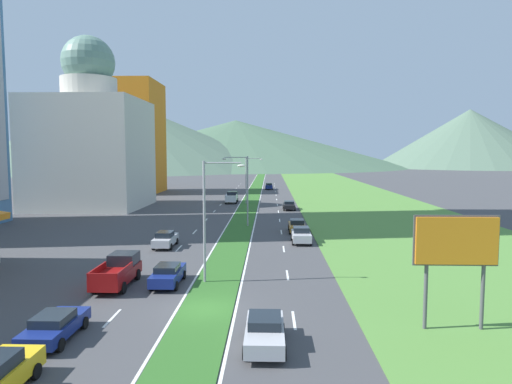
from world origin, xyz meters
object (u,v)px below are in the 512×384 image
Objects in this scene: car_7 at (301,235)px; car_3 at (165,239)px; street_lamp_near at (209,213)px; car_4 at (168,274)px; street_lamp_mid at (245,186)px; billboard_roadside at (456,246)px; pickup_truck_1 at (118,271)px; street_lamp_far at (248,177)px; car_6 at (265,331)px; car_0 at (297,226)px; car_5 at (55,326)px; pickup_truck_0 at (232,197)px; car_8 at (289,205)px; car_1 at (269,186)px.

car_3 is at bearing -79.33° from car_7.
street_lamp_near is 1.94× the size of car_4.
billboard_roadside is at bearing -68.79° from street_lamp_mid.
pickup_truck_1 is (-0.32, -12.76, 0.19)m from car_3.
street_lamp_far reaches higher than car_6.
car_0 is 25.49m from pickup_truck_1.
street_lamp_near is 14.03m from car_3.
car_5 is 0.82× the size of pickup_truck_0.
pickup_truck_1 reaches higher than car_8.
car_0 is at bearing -25.95° from car_4.
pickup_truck_1 is (0.04, 9.25, 0.27)m from car_5.
billboard_roadside reaches higher than car_4.
street_lamp_mid is 1.05× the size of street_lamp_far.
car_0 is 1.07× the size of car_7.
car_0 is 6.12m from car_7.
pickup_truck_1 is (-3.46, -0.19, 0.22)m from car_4.
car_4 is (-10.34, -21.24, -0.01)m from car_0.
street_lamp_mid is at bearing -2.91° from car_1.
car_0 is 0.83× the size of pickup_truck_0.
car_8 is (-0.10, 27.24, -0.09)m from car_7.
pickup_truck_1 is (-13.80, -21.43, 0.21)m from car_0.
billboard_roadside is 50.56m from car_8.
car_3 is at bearing -57.23° from car_0.
car_3 is 13.78m from car_7.
car_8 is at bearing -14.92° from car_5.
car_0 is at bearing -24.27° from car_5.
billboard_roadside is at bearing -84.91° from car_5.
street_lamp_mid is 8.77m from car_0.
car_1 is 1.07× the size of car_5.
billboard_roadside reaches higher than car_5.
car_3 is 1.02× the size of car_5.
car_7 reaches higher than car_6.
pickup_truck_1 is at bearing 176.17° from pickup_truck_0.
car_8 is (-6.47, 50.00, -3.73)m from billboard_roadside.
street_lamp_far is 60.29m from car_6.
street_lamp_mid is 1.87× the size of car_8.
billboard_roadside is at bearing 15.64° from car_7.
pickup_truck_0 reaches higher than car_8.
street_lamp_near is 1.43× the size of billboard_roadside.
car_3 is (-13.48, -8.67, 0.02)m from car_0.
car_6 reaches higher than car_8.
car_1 is at bearing 96.16° from billboard_roadside.
car_1 is 0.99× the size of car_8.
street_lamp_far reaches higher than car_5.
car_5 is 10.45m from car_6.
car_1 is (-3.41, 62.43, 0.03)m from car_0.
car_4 is at bearing -93.67° from street_lamp_far.
car_7 is 27.24m from car_8.
car_8 is 0.88× the size of pickup_truck_0.
car_1 is at bearing -4.73° from car_4.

